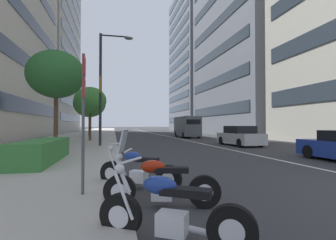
% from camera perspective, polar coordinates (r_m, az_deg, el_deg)
% --- Properties ---
extents(sidewalk_right_plaza, '(160.00, 8.15, 0.15)m').
position_cam_1_polar(sidewalk_right_plaza, '(33.60, -18.78, -3.58)').
color(sidewalk_right_plaza, '#A39E93').
rests_on(sidewalk_right_plaza, ground).
extents(lane_centre_stripe, '(110.00, 0.16, 0.01)m').
position_cam_1_polar(lane_centre_stripe, '(39.03, -1.81, -3.39)').
color(lane_centre_stripe, silver).
rests_on(lane_centre_stripe, ground).
extents(motorcycle_nearest_camera, '(1.18, 1.85, 1.08)m').
position_cam_1_polar(motorcycle_nearest_camera, '(3.42, 0.55, -20.55)').
color(motorcycle_nearest_camera, black).
rests_on(motorcycle_nearest_camera, ground).
extents(motorcycle_under_tarp, '(0.79, 2.16, 1.46)m').
position_cam_1_polar(motorcycle_under_tarp, '(4.84, -1.99, -14.42)').
color(motorcycle_under_tarp, black).
rests_on(motorcycle_under_tarp, ground).
extents(motorcycle_by_sign_pole, '(1.36, 1.87, 1.09)m').
position_cam_1_polar(motorcycle_by_sign_pole, '(6.24, -6.87, -11.58)').
color(motorcycle_by_sign_pole, black).
rests_on(motorcycle_by_sign_pole, ground).
extents(car_approaching_light, '(4.20, 2.00, 1.47)m').
position_cam_1_polar(car_approaching_light, '(19.50, 16.06, -3.62)').
color(car_approaching_light, '#B7B7BC').
rests_on(car_approaching_light, ground).
extents(delivery_van_ahead, '(5.92, 2.17, 2.54)m').
position_cam_1_polar(delivery_van_ahead, '(31.14, 4.31, -1.47)').
color(delivery_van_ahead, '#4C5156').
rests_on(delivery_van_ahead, ground).
extents(parking_sign_by_curb, '(0.32, 0.06, 2.84)m').
position_cam_1_polar(parking_sign_by_curb, '(5.34, -18.67, 3.01)').
color(parking_sign_by_curb, '#47494C').
rests_on(parking_sign_by_curb, sidewalk_right_plaza).
extents(street_lamp_with_banners, '(1.26, 2.29, 7.63)m').
position_cam_1_polar(street_lamp_with_banners, '(17.82, -14.04, 9.20)').
color(street_lamp_with_banners, '#232326').
rests_on(street_lamp_with_banners, sidewalk_right_plaza).
extents(clipped_hedge_bed, '(4.74, 1.10, 0.82)m').
position_cam_1_polar(clipped_hedge_bed, '(10.72, -26.54, -6.27)').
color(clipped_hedge_bed, '#337033').
rests_on(clipped_hedge_bed, sidewalk_right_plaza).
extents(street_tree_near_plaza_corner, '(3.17, 3.17, 5.62)m').
position_cam_1_polar(street_tree_near_plaza_corner, '(15.79, -24.10, 9.41)').
color(street_tree_near_plaza_corner, '#473323').
rests_on(street_tree_near_plaza_corner, sidewalk_right_plaza).
extents(street_tree_mid_sidewalk, '(2.85, 2.85, 4.82)m').
position_cam_1_polar(street_tree_mid_sidewalk, '(23.70, -17.28, 4.25)').
color(street_tree_mid_sidewalk, '#473323').
rests_on(street_tree_mid_sidewalk, sidewalk_right_plaza).
extents(street_tree_far_plaza, '(3.87, 3.87, 5.64)m').
position_cam_1_polar(street_tree_far_plaza, '(32.43, -17.43, 3.52)').
color(street_tree_far_plaza, '#473323').
rests_on(street_tree_far_plaza, sidewalk_right_plaza).
extents(office_tower_far_left_down_avenue, '(21.12, 17.64, 36.29)m').
position_cam_1_polar(office_tower_far_left_down_avenue, '(68.08, 9.60, 13.00)').
color(office_tower_far_left_down_avenue, slate).
rests_on(office_tower_far_left_down_avenue, ground).
extents(office_tower_behind_plaza, '(27.25, 18.22, 37.89)m').
position_cam_1_polar(office_tower_behind_plaza, '(62.87, -29.38, 15.09)').
color(office_tower_behind_plaza, '#B7B2A3').
rests_on(office_tower_behind_plaza, ground).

